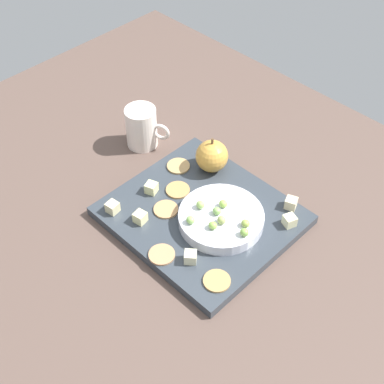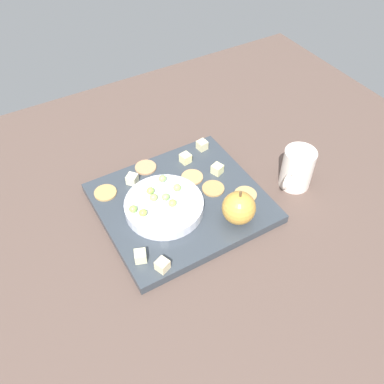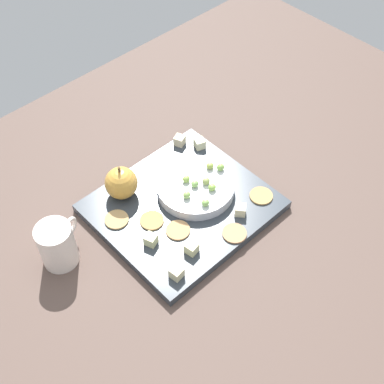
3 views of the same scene
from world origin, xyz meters
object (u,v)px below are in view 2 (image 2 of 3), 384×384
platter (182,203)px  cheese_cube_3 (217,169)px  apple_whole (239,208)px  cheese_cube_0 (162,265)px  grape_7 (150,191)px  grape_4 (143,213)px  cheese_cube_4 (132,179)px  serving_dish (163,206)px  cheese_cube_2 (202,145)px  grape_1 (172,203)px  grape_3 (166,197)px  cracker_0 (245,195)px  grape_2 (176,187)px  cracker_4 (213,188)px  cracker_3 (192,177)px  grape_5 (133,209)px  grape_6 (162,178)px  cheese_cube_5 (185,158)px  grape_0 (154,197)px  cracker_2 (146,167)px  cheese_cube_1 (140,256)px  cup (297,169)px  cracker_1 (105,193)px

platter → cheese_cube_3: 11.46cm
apple_whole → cheese_cube_0: bearing=8.6°
grape_7 → grape_4: bearing=49.7°
platter → cheese_cube_4: (6.66, -9.74, 2.03)cm
serving_dish → cheese_cube_2: bearing=-143.4°
grape_1 → grape_3: 2.17cm
cheese_cube_4 → cheese_cube_3: bearing=159.2°
platter → grape_4: size_ratio=19.81×
grape_1 → cheese_cube_2: bearing=-137.7°
cracker_0 → grape_4: 22.21cm
grape_2 → grape_7: 5.39cm
cracker_4 → serving_dish: bearing=-0.5°
cheese_cube_2 → cracker_3: size_ratio=0.45×
grape_5 → grape_6: 10.02cm
cheese_cube_4 → grape_6: 7.18cm
cheese_cube_5 → grape_0: bearing=35.7°
cheese_cube_2 → cracker_0: size_ratio=0.45×
apple_whole → grape_7: 18.27cm
cracker_2 → cheese_cube_1: bearing=62.0°
cheese_cube_4 → cup: bearing=152.1°
platter → grape_5: 11.39cm
cheese_cube_2 → cracker_4: 13.51cm
platter → grape_1: bearing=35.1°
grape_3 → cracker_2: bearing=-96.6°
cheese_cube_4 → grape_5: (4.00, 9.58, 1.97)cm
grape_6 → grape_7: (3.74, 1.93, -0.01)cm
grape_7 → cup: cup is taller
grape_5 → grape_7: bearing=-151.8°
cracker_3 → cracker_2: bearing=-47.2°
cheese_cube_3 → grape_5: size_ratio=1.28×
grape_5 → grape_4: bearing=125.4°
cheese_cube_3 → cracker_3: bearing=-13.9°
cracker_2 → grape_6: 8.17cm
cheese_cube_4 → cheese_cube_5: bearing=-179.8°
cheese_cube_0 → grape_0: (-5.38, -13.88, 1.98)cm
cheese_cube_5 → cup: size_ratio=0.22×
cheese_cube_4 → cracker_1: size_ratio=0.45×
cup → grape_7: bearing=-17.9°
cheese_cube_2 → grape_3: size_ratio=1.28×
cracker_4 → cracker_2: bearing=-54.2°
cheese_cube_5 → grape_6: size_ratio=1.28×
serving_dish → grape_4: (4.84, 0.97, 1.83)cm
grape_0 → grape_4: 4.35cm
cracker_3 → grape_4: grape_4 is taller
cheese_cube_4 → cracker_4: cheese_cube_4 is taller
apple_whole → grape_6: bearing=-59.3°
serving_dish → cheese_cube_3: size_ratio=7.54×
cracker_0 → grape_1: size_ratio=2.86×
grape_3 → grape_5: bearing=-2.8°
cheese_cube_1 → cracker_3: cheese_cube_1 is taller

